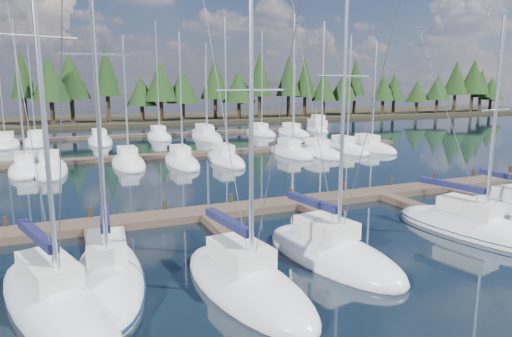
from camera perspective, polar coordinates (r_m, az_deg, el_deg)
name	(u,v)px	position (r m, az deg, el deg)	size (l,w,h in m)	color
ground	(231,172)	(39.11, -3.18, -0.41)	(260.00, 260.00, 0.00)	black
far_shore	(130,119)	(97.25, -15.47, 5.95)	(220.00, 30.00, 0.60)	black
main_dock	(302,205)	(27.81, 5.82, -4.54)	(44.00, 6.13, 0.90)	#4C3D2F
back_docks	(177,143)	(57.65, -9.88, 3.18)	(50.00, 21.80, 0.40)	#4C3D2F
front_sailboat_0	(55,302)	(17.01, -23.82, -15.06)	(5.08, 9.33, 15.91)	silver
front_sailboat_1	(108,277)	(18.38, -17.96, -12.74)	(3.31, 8.81, 15.22)	silver
front_sailboat_2	(245,283)	(17.06, -1.33, -14.13)	(3.86, 8.31, 13.08)	silver
front_sailboat_3	(331,253)	(20.06, 9.38, -10.39)	(4.25, 8.24, 14.00)	silver
front_sailboat_4	(475,229)	(25.48, 25.70, -6.81)	(4.59, 9.44, 11.27)	silver
back_sailboat_rows	(183,146)	(53.73, -9.06, 2.75)	(43.01, 32.29, 17.46)	silver
motor_yacht_right	(317,128)	(74.24, 7.66, 5.06)	(5.05, 8.88, 4.21)	silver
tree_line	(144,83)	(87.52, -13.77, 10.37)	(183.89, 11.86, 13.76)	black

